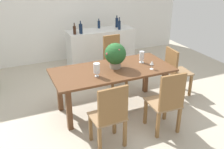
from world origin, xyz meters
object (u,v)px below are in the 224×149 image
(dining_table, at_px, (112,74))
(kitchen_counter, at_px, (101,48))
(wine_bottle_dark, at_px, (119,25))
(chair_near_left, at_px, (110,114))
(chair_foot_end, at_px, (175,69))
(chair_far_right, at_px, (114,58))
(chair_near_right, at_px, (167,101))
(wine_bottle_green, at_px, (75,30))
(crystal_vase_left, at_px, (97,69))
(wine_bottle_clear, at_px, (81,29))
(wine_bottle_amber, at_px, (99,24))
(crystal_vase_center_near, at_px, (142,56))
(wine_glass, at_px, (152,63))
(wine_bottle_tall, at_px, (117,22))
(flower_centerpiece, at_px, (115,55))

(dining_table, height_order, kitchen_counter, kitchen_counter)
(wine_bottle_dark, bearing_deg, chair_near_left, -117.53)
(chair_foot_end, bearing_deg, chair_far_right, 46.77)
(dining_table, height_order, chair_near_right, chair_near_right)
(wine_bottle_dark, distance_m, wine_bottle_green, 1.09)
(chair_far_right, relative_size, crystal_vase_left, 4.65)
(dining_table, xyz_separation_m, wine_bottle_clear, (0.02, 1.77, 0.39))
(kitchen_counter, distance_m, wine_bottle_amber, 0.58)
(crystal_vase_center_near, relative_size, wine_bottle_amber, 0.92)
(crystal_vase_left, xyz_separation_m, wine_glass, (0.95, -0.09, -0.03))
(chair_near_left, distance_m, wine_bottle_amber, 3.23)
(chair_far_right, bearing_deg, chair_foot_end, -49.72)
(chair_foot_end, distance_m, chair_far_right, 1.29)
(wine_glass, height_order, wine_bottle_clear, wine_bottle_clear)
(chair_foot_end, relative_size, chair_near_right, 0.93)
(dining_table, distance_m, wine_bottle_clear, 1.81)
(chair_near_left, distance_m, wine_glass, 1.30)
(wine_bottle_tall, bearing_deg, kitchen_counter, -171.40)
(flower_centerpiece, bearing_deg, dining_table, -154.09)
(chair_near_right, bearing_deg, crystal_vase_center_near, -94.86)
(wine_bottle_green, bearing_deg, kitchen_counter, 13.33)
(chair_far_right, relative_size, wine_bottle_clear, 3.62)
(chair_far_right, xyz_separation_m, wine_bottle_tall, (0.55, 1.03, 0.50))
(wine_glass, bearing_deg, wine_bottle_dark, 80.01)
(wine_glass, bearing_deg, chair_near_left, -147.11)
(wine_bottle_green, bearing_deg, chair_foot_end, -50.50)
(wine_bottle_clear, bearing_deg, wine_bottle_dark, -0.52)
(chair_far_right, xyz_separation_m, wine_bottle_green, (-0.58, 0.80, 0.47))
(chair_far_right, height_order, crystal_vase_center_near, chair_far_right)
(kitchen_counter, relative_size, wine_bottle_tall, 5.66)
(dining_table, distance_m, chair_near_left, 1.06)
(chair_far_right, relative_size, wine_bottle_tall, 3.64)
(chair_foot_end, relative_size, wine_bottle_green, 3.66)
(chair_far_right, height_order, flower_centerpiece, flower_centerpiece)
(chair_near_right, distance_m, wine_bottle_tall, 3.05)
(dining_table, height_order, wine_bottle_green, wine_bottle_green)
(chair_near_right, relative_size, kitchen_counter, 0.63)
(flower_centerpiece, height_order, wine_bottle_clear, wine_bottle_clear)
(dining_table, distance_m, kitchen_counter, 2.01)
(dining_table, bearing_deg, chair_near_left, -115.47)
(chair_far_right, bearing_deg, wine_bottle_dark, 55.80)
(wine_bottle_clear, bearing_deg, chair_near_right, -80.96)
(crystal_vase_left, relative_size, crystal_vase_center_near, 1.05)
(wine_glass, xyz_separation_m, kitchen_counter, (-0.06, 2.19, -0.40))
(chair_near_left, xyz_separation_m, crystal_vase_center_near, (1.05, 1.02, 0.33))
(wine_glass, relative_size, wine_bottle_green, 0.59)
(chair_near_left, xyz_separation_m, wine_bottle_clear, (0.47, 2.72, 0.50))
(chair_near_left, bearing_deg, wine_bottle_clear, -101.68)
(kitchen_counter, distance_m, wine_bottle_dark, 0.73)
(dining_table, distance_m, chair_far_right, 1.07)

